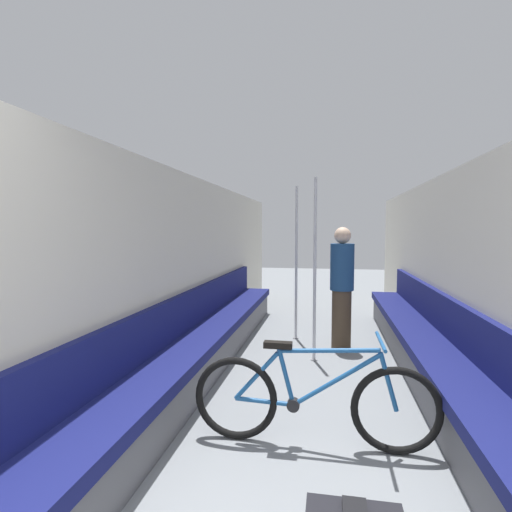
{
  "coord_description": "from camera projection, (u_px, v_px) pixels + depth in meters",
  "views": [
    {
      "loc": [
        0.15,
        -0.65,
        1.53
      ],
      "look_at": [
        -0.55,
        3.2,
        1.27
      ],
      "focal_mm": 28.0,
      "sensor_mm": 36.0,
      "label": 1
    }
  ],
  "objects": [
    {
      "name": "wall_left",
      "position": [
        181.0,
        271.0,
        4.37
      ],
      "size": [
        0.1,
        10.16,
        2.14
      ],
      "primitive_type": "cube",
      "color": "beige",
      "rests_on": "ground"
    },
    {
      "name": "wall_right",
      "position": [
        463.0,
        277.0,
        3.86
      ],
      "size": [
        0.1,
        10.16,
        2.14
      ],
      "primitive_type": "cube",
      "color": "beige",
      "rests_on": "ground"
    },
    {
      "name": "bench_seat_row_left",
      "position": [
        204.0,
        343.0,
        4.36
      ],
      "size": [
        0.48,
        6.06,
        0.85
      ],
      "color": "#5B5B60",
      "rests_on": "ground"
    },
    {
      "name": "bench_seat_row_right",
      "position": [
        432.0,
        356.0,
        3.94
      ],
      "size": [
        0.48,
        6.06,
        0.85
      ],
      "color": "#5B5B60",
      "rests_on": "ground"
    },
    {
      "name": "bicycle",
      "position": [
        313.0,
        401.0,
        2.8
      ],
      "size": [
        1.73,
        0.46,
        0.79
      ],
      "rotation": [
        0.0,
        0.0,
        -0.04
      ],
      "color": "black",
      "rests_on": "ground"
    },
    {
      "name": "grab_pole_near",
      "position": [
        315.0,
        272.0,
        4.6
      ],
      "size": [
        0.08,
        0.08,
        2.12
      ],
      "color": "gray",
      "rests_on": "ground"
    },
    {
      "name": "grab_pole_far",
      "position": [
        296.0,
        265.0,
        5.54
      ],
      "size": [
        0.08,
        0.08,
        2.12
      ],
      "color": "gray",
      "rests_on": "ground"
    },
    {
      "name": "passenger_standing",
      "position": [
        342.0,
        286.0,
        5.09
      ],
      "size": [
        0.3,
        0.3,
        1.56
      ],
      "rotation": [
        0.0,
        0.0,
        2.71
      ],
      "color": "#473828",
      "rests_on": "ground"
    }
  ]
}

